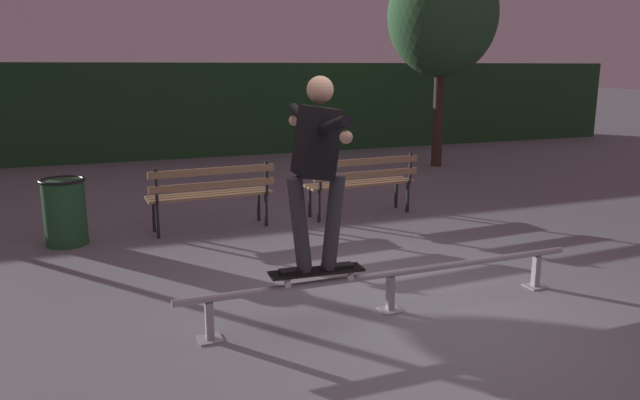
{
  "coord_description": "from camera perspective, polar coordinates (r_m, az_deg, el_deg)",
  "views": [
    {
      "loc": [
        -2.35,
        -4.28,
        2.08
      ],
      "look_at": [
        -0.34,
        0.84,
        0.85
      ],
      "focal_mm": 33.6,
      "sensor_mm": 36.0,
      "label": 1
    }
  ],
  "objects": [
    {
      "name": "ground_plane",
      "position": [
        5.31,
        6.89,
        -10.57
      ],
      "size": [
        90.0,
        90.0,
        0.0
      ],
      "primitive_type": "plane",
      "color": "slate"
    },
    {
      "name": "hedge_backdrop",
      "position": [
        14.69,
        -12.25,
        8.44
      ],
      "size": [
        24.0,
        1.2,
        2.16
      ],
      "primitive_type": "cube",
      "color": "#234C28",
      "rests_on": "ground"
    },
    {
      "name": "grind_rail",
      "position": [
        5.24,
        6.75,
        -7.55
      ],
      "size": [
        3.71,
        0.18,
        0.37
      ],
      "color": "#9E9EA3",
      "rests_on": "ground"
    },
    {
      "name": "skateboard",
      "position": [
        4.92,
        -0.32,
        -6.86
      ],
      "size": [
        0.79,
        0.25,
        0.09
      ],
      "color": "black",
      "rests_on": "grind_rail"
    },
    {
      "name": "skateboarder",
      "position": [
        4.69,
        -0.3,
        3.99
      ],
      "size": [
        0.62,
        1.41,
        1.56
      ],
      "color": "black",
      "rests_on": "skateboard"
    },
    {
      "name": "park_bench_leftmost",
      "position": [
        7.77,
        -10.3,
        0.94
      ],
      "size": [
        1.62,
        0.48,
        0.88
      ],
      "color": "black",
      "rests_on": "ground"
    },
    {
      "name": "park_bench_left_center",
      "position": [
        8.43,
        4.07,
        2.03
      ],
      "size": [
        1.62,
        0.48,
        0.88
      ],
      "color": "black",
      "rests_on": "ground"
    },
    {
      "name": "tree_far_right",
      "position": [
        12.94,
        11.58,
        16.79
      ],
      "size": [
        2.23,
        2.23,
        4.32
      ],
      "color": "#3D2D23",
      "rests_on": "ground"
    },
    {
      "name": "trash_can",
      "position": [
        7.69,
        -23.13,
        -0.95
      ],
      "size": [
        0.52,
        0.52,
        0.8
      ],
      "color": "#23562D",
      "rests_on": "ground"
    }
  ]
}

